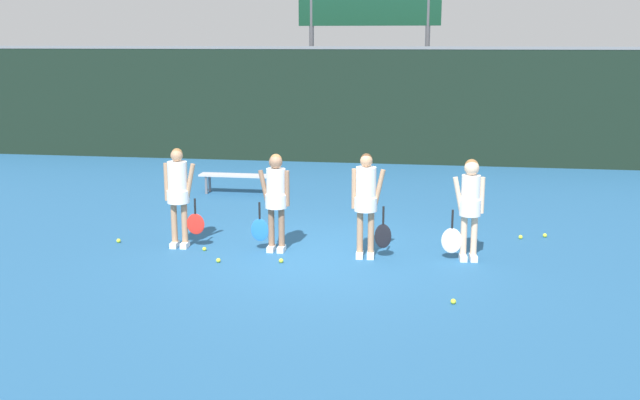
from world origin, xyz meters
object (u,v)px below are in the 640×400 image
Objects in this scene: bench_courtside at (240,177)px; tennis_ball_0 at (545,235)px; player_2 at (366,197)px; tennis_ball_5 at (204,249)px; tennis_ball_1 at (521,237)px; tennis_ball_4 at (281,261)px; player_1 at (276,195)px; tennis_ball_6 at (218,260)px; player_0 at (178,190)px; tennis_ball_3 at (119,241)px; tennis_ball_2 at (453,301)px; player_3 at (470,202)px; scoreboard at (369,14)px.

bench_courtside is 6.87m from tennis_ball_0.
tennis_ball_5 is (-2.65, -0.05, -0.94)m from player_2.
tennis_ball_1 is 0.99× the size of tennis_ball_4.
tennis_ball_4 is at bearing -71.39° from player_1.
bench_courtside is 5.30m from tennis_ball_6.
player_0 is 1.50m from tennis_ball_6.
player_0 is 23.08× the size of tennis_ball_3.
player_0 is at bearing 155.11° from tennis_ball_2.
player_3 is at bearing -42.15° from bench_courtside.
player_1 is at bearing -92.15° from scoreboard.
player_1 is 0.96× the size of player_2.
tennis_ball_2 and tennis_ball_4 have the same top height.
player_2 reaches higher than player_3.
tennis_ball_6 is (-3.58, 1.31, -0.00)m from tennis_ball_2.
bench_courtside is at bearing 112.11° from player_1.
player_0 reaches higher than tennis_ball_5.
tennis_ball_1 is (5.66, 1.43, -0.94)m from player_0.
tennis_ball_4 is (2.02, -5.05, -0.34)m from bench_courtside.
player_3 is (4.87, -4.43, 0.56)m from bench_courtside.
tennis_ball_1 is (4.03, 1.40, -0.91)m from player_1.
tennis_ball_4 is at bearing -151.72° from tennis_ball_1.
player_2 is 2.56m from tennis_ball_2.
scoreboard is 3.15× the size of player_0.
tennis_ball_3 is at bearing 157.26° from tennis_ball_6.
player_1 is 23.19× the size of tennis_ball_6.
tennis_ball_5 is at bearing -162.98° from tennis_ball_1.
tennis_ball_6 is (1.05, -5.19, -0.34)m from bench_courtside.
tennis_ball_3 is at bearing 173.77° from player_3.
tennis_ball_3 reaches higher than tennis_ball_5.
tennis_ball_4 is at bearing -161.39° from player_2.
player_3 is (4.71, -0.00, -0.03)m from player_0.
player_1 is 1.41m from tennis_ball_6.
player_1 is 3.08m from player_3.
player_1 is at bearing 174.16° from player_3.
tennis_ball_6 is (-1.16, -11.82, -4.08)m from scoreboard.
tennis_ball_5 is at bearing 154.51° from tennis_ball_2.
tennis_ball_6 is at bearing -43.94° from player_0.
scoreboard is 11.81m from player_3.
player_3 is 5.91m from tennis_ball_3.
tennis_ball_3 is at bearing 158.95° from tennis_ball_2.
player_2 reaches higher than bench_courtside.
bench_courtside is 1.14× the size of player_3.
player_2 is 1.66m from tennis_ball_4.
player_2 is 4.35m from tennis_ball_3.
tennis_ball_1 is 0.98× the size of tennis_ball_2.
tennis_ball_2 is (4.46, -2.07, -0.94)m from player_0.
scoreboard is at bearing 87.77° from player_1.
tennis_ball_3 is at bearing -102.46° from bench_courtside.
bench_courtside is at bearing 125.48° from tennis_ball_2.
tennis_ball_6 is at bearing -22.74° from tennis_ball_3.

